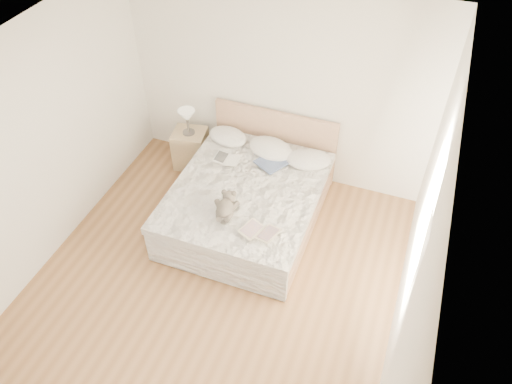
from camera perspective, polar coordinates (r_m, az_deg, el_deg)
floor at (r=5.80m, az=-5.10°, el=-10.84°), size 4.00×4.50×0.00m
ceiling at (r=3.95m, az=-7.55°, el=12.75°), size 4.00×4.50×0.00m
wall_back at (r=6.43m, az=2.56°, el=12.02°), size 4.00×0.02×2.70m
wall_left at (r=5.78m, az=-24.36°, el=3.68°), size 0.02×4.50×2.70m
wall_right at (r=4.49m, az=17.88°, el=-7.54°), size 0.02×4.50×2.70m
window at (r=4.63m, az=18.46°, el=-3.98°), size 0.02×1.30×1.10m
bed at (r=6.28m, az=-0.82°, el=-0.92°), size 1.72×2.14×1.00m
nightstand at (r=7.16m, az=-7.47°, el=4.95°), size 0.51×0.47×0.56m
table_lamp at (r=6.84m, az=-7.89°, el=8.48°), size 0.29×0.29×0.37m
pillow_left at (r=6.74m, az=-3.23°, el=6.37°), size 0.62×0.50×0.16m
pillow_middle at (r=6.52m, az=1.69°, el=4.97°), size 0.72×0.60×0.19m
pillow_right at (r=6.38m, az=6.04°, el=3.70°), size 0.66×0.55×0.17m
blouse at (r=6.36m, az=2.27°, el=3.70°), size 0.73×0.74×0.02m
photo_book at (r=6.38m, az=-3.30°, el=3.77°), size 0.35×0.24×0.03m
childrens_book at (r=5.47m, az=0.44°, el=-4.58°), size 0.46×0.38×0.03m
teddy_bear at (r=5.65m, az=-3.56°, el=-2.34°), size 0.33×0.41×0.19m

